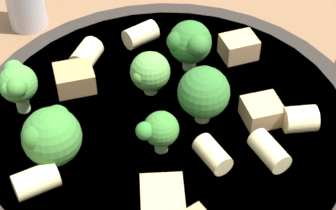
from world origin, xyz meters
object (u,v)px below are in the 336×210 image
object	(u,v)px
rigatoni_1	(36,181)
chicken_chunk_3	(162,200)
broccoli_floret_1	(51,135)
pasta_bowl	(168,127)
broccoli_floret_5	(204,89)
chicken_chunk_2	(262,111)
rigatoni_2	(86,55)
rigatoni_4	(269,151)
broccoli_floret_3	(190,43)
broccoli_floret_4	(17,84)
chicken_chunk_1	(75,78)
broccoli_floret_0	(154,129)
rigatoni_5	(213,154)
chicken_chunk_0	(239,47)
rigatoni_0	(141,35)
broccoli_floret_2	(150,71)
rigatoni_3	(300,119)

from	to	relation	value
rigatoni_1	chicken_chunk_3	xyz separation A→B (m)	(-0.00, -0.08, 0.00)
chicken_chunk_3	broccoli_floret_1	bearing A→B (deg)	68.36
pasta_bowl	broccoli_floret_5	bearing A→B (deg)	-81.04
chicken_chunk_2	rigatoni_2	bearing A→B (deg)	72.81
rigatoni_2	rigatoni_4	bearing A→B (deg)	-119.06
broccoli_floret_1	broccoli_floret_3	bearing A→B (deg)	-36.42
rigatoni_4	chicken_chunk_2	world-z (taller)	same
broccoli_floret_5	chicken_chunk_2	xyz separation A→B (m)	(0.00, -0.04, -0.02)
broccoli_floret_4	chicken_chunk_1	xyz separation A→B (m)	(0.03, -0.03, -0.02)
chicken_chunk_1	chicken_chunk_2	world-z (taller)	chicken_chunk_1
broccoli_floret_0	chicken_chunk_3	distance (m)	0.05
rigatoni_5	chicken_chunk_3	distance (m)	0.05
broccoli_floret_1	chicken_chunk_0	distance (m)	0.17
broccoli_floret_3	rigatoni_1	world-z (taller)	broccoli_floret_3
rigatoni_0	rigatoni_2	world-z (taller)	rigatoni_2
rigatoni_0	chicken_chunk_2	bearing A→B (deg)	-127.20
rigatoni_0	pasta_bowl	bearing A→B (deg)	-157.32
broccoli_floret_0	broccoli_floret_5	world-z (taller)	broccoli_floret_5
broccoli_floret_1	broccoli_floret_3	size ratio (longest dim) A/B	0.99
rigatoni_2	chicken_chunk_2	world-z (taller)	rigatoni_2
broccoli_floret_1	chicken_chunk_0	xyz separation A→B (m)	(0.12, -0.11, -0.01)
pasta_bowl	chicken_chunk_2	bearing A→B (deg)	-85.12
broccoli_floret_3	rigatoni_4	size ratio (longest dim) A/B	1.44
pasta_bowl	broccoli_floret_4	world-z (taller)	broccoli_floret_4
pasta_bowl	broccoli_floret_5	xyz separation A→B (m)	(0.00, -0.02, 0.04)
chicken_chunk_2	broccoli_floret_1	bearing A→B (deg)	112.80
rigatoni_5	rigatoni_1	bearing A→B (deg)	109.60
pasta_bowl	rigatoni_1	bearing A→B (deg)	137.02
chicken_chunk_3	rigatoni_0	bearing A→B (deg)	14.51
broccoli_floret_1	chicken_chunk_0	world-z (taller)	broccoli_floret_1
broccoli_floret_4	chicken_chunk_3	xyz separation A→B (m)	(-0.07, -0.11, -0.02)
broccoli_floret_1	broccoli_floret_4	world-z (taller)	broccoli_floret_1
broccoli_floret_2	rigatoni_5	bearing A→B (deg)	-140.83
rigatoni_3	broccoli_floret_5	bearing A→B (deg)	86.54
broccoli_floret_4	rigatoni_1	distance (m)	0.08
rigatoni_5	broccoli_floret_3	bearing A→B (deg)	15.58
chicken_chunk_0	broccoli_floret_5	bearing A→B (deg)	163.04
broccoli_floret_3	rigatoni_2	world-z (taller)	broccoli_floret_3
rigatoni_0	rigatoni_2	xyz separation A→B (m)	(-0.03, 0.04, 0.00)
chicken_chunk_0	chicken_chunk_1	size ratio (longest dim) A/B	0.96
rigatoni_1	rigatoni_2	bearing A→B (deg)	-0.31
rigatoni_0	chicken_chunk_3	world-z (taller)	same
rigatoni_1	broccoli_floret_4	bearing A→B (deg)	25.59
rigatoni_0	rigatoni_1	size ratio (longest dim) A/B	0.97
broccoli_floret_1	chicken_chunk_1	size ratio (longest dim) A/B	1.46
broccoli_floret_0	broccoli_floret_4	world-z (taller)	broccoli_floret_4
chicken_chunk_0	rigatoni_3	bearing A→B (deg)	-148.87
broccoli_floret_0	broccoli_floret_2	bearing A→B (deg)	11.94
broccoli_floret_2	chicken_chunk_1	distance (m)	0.06
broccoli_floret_2	rigatoni_2	size ratio (longest dim) A/B	1.31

